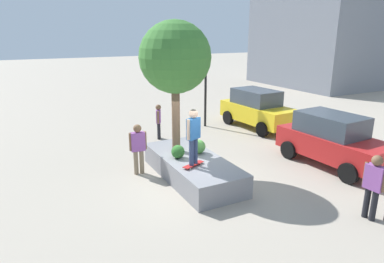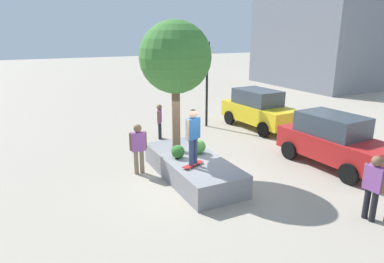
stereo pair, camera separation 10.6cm
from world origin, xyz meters
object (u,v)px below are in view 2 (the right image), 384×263
object	(u,v)px
skateboarder	(193,133)
taxi_cab	(259,109)
sedan_parked	(333,140)
skateboard	(193,165)
passerby_with_bag	(374,184)
planter_ledge	(192,168)
traffic_light_median	(207,70)
plaza_tree	(175,58)
pedestrian_crossing	(138,146)
bystander_watching	(160,119)

from	to	relation	value
skateboarder	taxi_cab	size ratio (longest dim) A/B	0.41
skateboarder	taxi_cab	world-z (taller)	skateboarder
sedan_parked	skateboard	bearing A→B (deg)	-96.07
skateboarder	passerby_with_bag	world-z (taller)	skateboarder
planter_ledge	sedan_parked	world-z (taller)	sedan_parked
skateboarder	taxi_cab	bearing A→B (deg)	128.06
taxi_cab	skateboard	bearing A→B (deg)	-51.94
skateboard	skateboarder	bearing A→B (deg)	90.00
taxi_cab	traffic_light_median	distance (m)	3.30
plaza_tree	pedestrian_crossing	bearing A→B (deg)	-101.85
bystander_watching	traffic_light_median	bearing A→B (deg)	107.86
skateboard	traffic_light_median	xyz separation A→B (m)	(-6.23, 3.90, 2.14)
passerby_with_bag	taxi_cab	bearing A→B (deg)	161.28
sedan_parked	plaza_tree	bearing A→B (deg)	-112.14
skateboard	traffic_light_median	world-z (taller)	traffic_light_median
skateboarder	passerby_with_bag	size ratio (longest dim) A/B	0.98
bystander_watching	pedestrian_crossing	world-z (taller)	pedestrian_crossing
plaza_tree	sedan_parked	distance (m)	6.40
sedan_parked	bystander_watching	distance (m)	7.35
plaza_tree	skateboard	world-z (taller)	plaza_tree
plaza_tree	bystander_watching	size ratio (longest dim) A/B	2.75
planter_ledge	passerby_with_bag	xyz separation A→B (m)	(4.43, 2.94, 0.66)
plaza_tree	taxi_cab	xyz separation A→B (m)	(-3.25, 6.02, -2.93)
sedan_parked	pedestrian_crossing	size ratio (longest dim) A/B	2.35
skateboarder	bystander_watching	size ratio (longest dim) A/B	1.09
planter_ledge	plaza_tree	bearing A→B (deg)	-168.49
traffic_light_median	passerby_with_bag	distance (m)	10.16
sedan_parked	bystander_watching	xyz separation A→B (m)	(-5.85, -4.45, -0.04)
plaza_tree	traffic_light_median	bearing A→B (deg)	141.11
plaza_tree	planter_ledge	bearing A→B (deg)	11.51
plaza_tree	traffic_light_median	world-z (taller)	plaza_tree
taxi_cab	sedan_parked	bearing A→B (deg)	-7.99
skateboard	bystander_watching	xyz separation A→B (m)	(-5.28, 0.95, 0.15)
planter_ledge	taxi_cab	size ratio (longest dim) A/B	1.01
planter_ledge	bystander_watching	distance (m)	4.66
planter_ledge	bystander_watching	size ratio (longest dim) A/B	2.69
skateboarder	bystander_watching	bearing A→B (deg)	169.84
planter_ledge	passerby_with_bag	world-z (taller)	passerby_with_bag
planter_ledge	skateboard	bearing A→B (deg)	-23.90
taxi_cab	passerby_with_bag	distance (m)	9.03
planter_ledge	traffic_light_median	world-z (taller)	traffic_light_median
plaza_tree	sedan_parked	size ratio (longest dim) A/B	1.06
skateboarder	passerby_with_bag	xyz separation A→B (m)	(3.73, 3.26, -0.78)
plaza_tree	sedan_parked	xyz separation A→B (m)	(2.14, 5.26, -2.95)
planter_ledge	skateboarder	distance (m)	1.63
bystander_watching	passerby_with_bag	bearing A→B (deg)	14.38
skateboard	skateboarder	size ratio (longest dim) A/B	0.47
skateboard	bystander_watching	distance (m)	5.37
plaza_tree	traffic_light_median	size ratio (longest dim) A/B	1.03
planter_ledge	plaza_tree	world-z (taller)	plaza_tree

